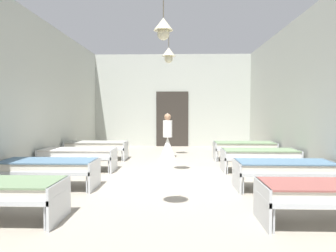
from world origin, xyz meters
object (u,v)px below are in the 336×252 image
Objects in this scene: bed_right_row_0 at (330,193)px; bed_left_row_1 at (49,167)px; nurse_near_aisle at (168,142)px; bed_left_row_3 at (97,146)px; bed_left_row_2 at (78,154)px; bed_right_row_1 at (284,168)px; bed_right_row_3 at (244,146)px; bed_right_row_2 at (260,155)px.

bed_right_row_0 and bed_left_row_1 have the same top height.
bed_left_row_3 is at bearing 149.16° from nurse_near_aisle.
bed_left_row_2 is (0.00, 1.90, 0.00)m from bed_left_row_1.
bed_right_row_0 is 1.90m from bed_right_row_1.
bed_right_row_3 is at bearing 22.07° from bed_left_row_2.
nurse_near_aisle reaches higher than bed_left_row_2.
bed_left_row_1 is 1.90m from bed_left_row_2.
bed_right_row_0 is at bearing -50.57° from bed_left_row_3.
bed_left_row_1 and bed_left_row_3 have the same top height.
bed_left_row_1 is 1.00× the size of bed_left_row_3.
bed_right_row_1 is at bearing -98.03° from nurse_near_aisle.
bed_left_row_3 is 1.00× the size of bed_right_row_3.
bed_right_row_1 is at bearing -39.04° from bed_left_row_3.
bed_right_row_0 is 5.70m from bed_right_row_3.
bed_right_row_3 is at bearing 90.00° from bed_right_row_1.
nurse_near_aisle reaches higher than bed_right_row_2.
bed_right_row_2 is (0.00, 1.90, 0.00)m from bed_right_row_1.
bed_left_row_1 is at bearing -157.93° from bed_right_row_2.
bed_right_row_2 and bed_left_row_3 have the same top height.
bed_right_row_1 and bed_left_row_3 have the same top height.
bed_left_row_2 is 4.69m from bed_right_row_2.
bed_right_row_0 and bed_right_row_1 have the same top height.
bed_left_row_3 is 4.69m from bed_right_row_3.
bed_left_row_1 and bed_right_row_3 have the same top height.
bed_right_row_1 is 1.00× the size of bed_right_row_2.
bed_right_row_0 and bed_left_row_3 have the same top height.
bed_left_row_3 is at bearing 180.00° from bed_right_row_3.
bed_right_row_0 is 5.06m from bed_left_row_1.
bed_right_row_3 is (0.00, 3.80, 0.00)m from bed_right_row_1.
bed_right_row_1 and bed_right_row_2 have the same top height.
bed_left_row_3 is at bearing 140.96° from bed_right_row_1.
nurse_near_aisle is at bearing 7.78° from bed_left_row_3.
bed_right_row_0 and bed_right_row_3 have the same top height.
bed_right_row_0 is 1.00× the size of bed_left_row_1.
bed_right_row_2 is 1.00× the size of bed_left_row_3.
bed_right_row_1 is (4.69, 0.00, 0.00)m from bed_left_row_1.
nurse_near_aisle is (2.26, 4.11, 0.09)m from bed_left_row_1.
bed_right_row_0 is 3.80m from bed_right_row_2.
bed_right_row_2 is at bearing 90.00° from bed_right_row_0.
bed_left_row_1 is 1.00× the size of bed_right_row_1.
nurse_near_aisle is at bearing 44.37° from bed_left_row_2.
bed_right_row_1 is at bearing -22.07° from bed_left_row_2.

